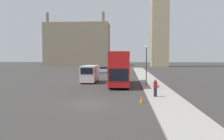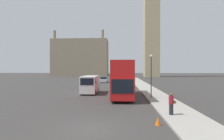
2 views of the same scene
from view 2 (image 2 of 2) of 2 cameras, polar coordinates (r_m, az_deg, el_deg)
The scene contains 10 objects.
ground_plane at distance 11.37m, azimuth -7.47°, elevation -18.33°, with size 300.00×300.00×0.00m, color #383533.
sidewalk_strip at distance 12.09m, azimuth 26.76°, elevation -16.85°, with size 3.24×120.00×0.15m.
clock_tower at distance 90.20m, azimuth 12.74°, elevation 20.46°, with size 7.31×7.48×67.78m.
building_block_distant at distance 98.22m, azimuth -10.20°, elevation 3.95°, with size 29.97×11.73×24.02m.
red_double_decker_bus at distance 22.92m, azimuth 3.38°, elevation -2.38°, with size 2.60×10.13×4.60m.
white_van at distance 26.28m, azimuth -7.15°, elevation -4.60°, with size 2.17×5.06×2.60m.
pedestrian at distance 14.31m, azimuth 18.80°, elevation -10.42°, with size 0.53×0.37×1.65m.
street_lamp at distance 21.69m, azimuth 12.67°, elevation 0.30°, with size 0.36×0.36×5.24m.
parked_sedan at distance 47.78m, azimuth -2.69°, elevation -3.26°, with size 1.86×4.24×1.45m.
traffic_cone at distance 12.11m, azimuth 14.77°, elevation -15.80°, with size 0.36×0.36×0.55m.
Camera 2 is at (2.00, -10.58, 3.63)m, focal length 28.00 mm.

